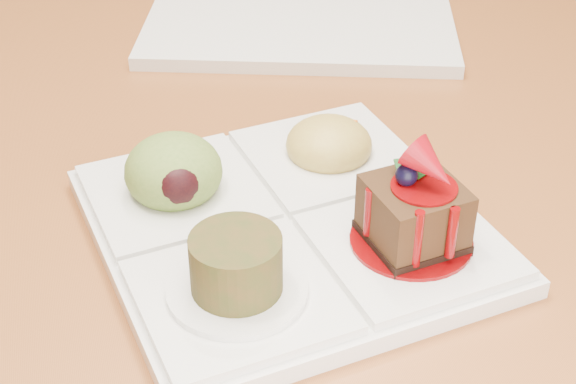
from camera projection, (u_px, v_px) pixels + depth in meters
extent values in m
cube|color=black|center=(460.00, 32.00, 1.48)|extent=(0.52, 0.52, 0.04)
cylinder|color=black|center=(357.00, 219.00, 1.46)|extent=(0.04, 0.04, 0.45)
cylinder|color=black|center=(517.00, 103.00, 1.79)|extent=(0.04, 0.04, 0.45)
cylinder|color=black|center=(333.00, 108.00, 1.77)|extent=(0.04, 0.04, 0.45)
cube|color=silver|center=(288.00, 230.00, 0.56)|extent=(0.26, 0.26, 0.01)
cube|color=silver|center=(411.00, 246.00, 0.53)|extent=(0.12, 0.12, 0.01)
cube|color=silver|center=(237.00, 297.00, 0.49)|extent=(0.12, 0.12, 0.01)
cube|color=silver|center=(175.00, 193.00, 0.57)|extent=(0.12, 0.12, 0.01)
cube|color=silver|center=(329.00, 156.00, 0.61)|extent=(0.12, 0.12, 0.01)
cylinder|color=#630305|center=(411.00, 241.00, 0.52)|extent=(0.07, 0.07, 0.00)
cube|color=black|center=(411.00, 238.00, 0.52)|extent=(0.06, 0.06, 0.01)
cube|color=#351F0E|center=(414.00, 210.00, 0.51)|extent=(0.06, 0.06, 0.03)
cylinder|color=#630305|center=(417.00, 185.00, 0.50)|extent=(0.04, 0.04, 0.00)
sphere|color=black|center=(406.00, 175.00, 0.50)|extent=(0.01, 0.01, 0.01)
cone|color=maroon|center=(431.00, 167.00, 0.49)|extent=(0.04, 0.04, 0.03)
cube|color=#0F3E11|center=(414.00, 168.00, 0.51)|extent=(0.01, 0.02, 0.01)
cube|color=#0F3E11|center=(403.00, 168.00, 0.51)|extent=(0.01, 0.01, 0.01)
cylinder|color=#630305|center=(417.00, 239.00, 0.49)|extent=(0.01, 0.01, 0.04)
cylinder|color=#630305|center=(452.00, 233.00, 0.49)|extent=(0.01, 0.01, 0.03)
cylinder|color=#630305|center=(369.00, 212.00, 0.51)|extent=(0.01, 0.01, 0.03)
cylinder|color=silver|center=(237.00, 290.00, 0.49)|extent=(0.08, 0.08, 0.00)
cylinder|color=#493115|center=(236.00, 264.00, 0.48)|extent=(0.05, 0.05, 0.03)
cylinder|color=#4D2F10|center=(235.00, 248.00, 0.47)|extent=(0.04, 0.04, 0.00)
ellipsoid|color=olive|center=(173.00, 171.00, 0.56)|extent=(0.06, 0.06, 0.05)
ellipsoid|color=black|center=(179.00, 186.00, 0.55)|extent=(0.03, 0.02, 0.03)
ellipsoid|color=#B49E41|center=(329.00, 145.00, 0.61)|extent=(0.06, 0.06, 0.04)
cube|color=orange|center=(347.00, 131.00, 0.61)|extent=(0.02, 0.02, 0.01)
cube|color=#5B831C|center=(325.00, 133.00, 0.61)|extent=(0.02, 0.02, 0.02)
cube|color=orange|center=(311.00, 139.00, 0.60)|extent=(0.02, 0.02, 0.01)
cube|color=#5B831C|center=(324.00, 144.00, 0.59)|extent=(0.02, 0.02, 0.01)
cube|color=orange|center=(348.00, 149.00, 0.60)|extent=(0.02, 0.02, 0.01)
cube|color=silver|center=(302.00, 3.00, 0.85)|extent=(0.36, 0.36, 0.01)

